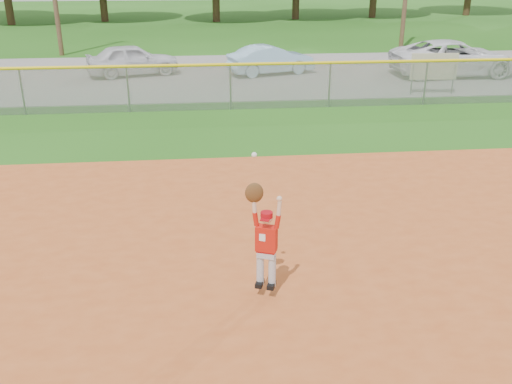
% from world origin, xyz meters
% --- Properties ---
extents(ground, '(120.00, 120.00, 0.00)m').
position_xyz_m(ground, '(0.00, 0.00, 0.00)').
color(ground, '#215814').
rests_on(ground, ground).
extents(clay_infield, '(24.00, 16.00, 0.04)m').
position_xyz_m(clay_infield, '(0.00, -3.00, 0.02)').
color(clay_infield, '#B14E20').
rests_on(clay_infield, ground).
extents(parking_strip, '(44.00, 10.00, 0.03)m').
position_xyz_m(parking_strip, '(0.00, 16.00, 0.01)').
color(parking_strip, slate).
rests_on(parking_strip, ground).
extents(car_white_a, '(4.12, 2.56, 1.31)m').
position_xyz_m(car_white_a, '(-3.80, 16.16, 0.69)').
color(car_white_a, silver).
rests_on(car_white_a, parking_strip).
extents(car_blue, '(3.88, 2.31, 1.21)m').
position_xyz_m(car_blue, '(2.08, 15.85, 0.63)').
color(car_blue, '#92BDDA').
rests_on(car_blue, parking_strip).
extents(car_white_b, '(5.28, 2.47, 1.46)m').
position_xyz_m(car_white_b, '(9.76, 14.76, 0.76)').
color(car_white_b, white).
rests_on(car_white_b, parking_strip).
extents(sponsor_sign, '(1.71, 0.17, 1.52)m').
position_xyz_m(sponsor_sign, '(7.50, 11.40, 1.01)').
color(sponsor_sign, gray).
rests_on(sponsor_sign, ground).
extents(outfield_fence, '(40.06, 0.10, 1.55)m').
position_xyz_m(outfield_fence, '(0.00, 10.00, 0.88)').
color(outfield_fence, gray).
rests_on(outfield_fence, ground).
extents(ballplayer, '(0.54, 0.34, 2.10)m').
position_xyz_m(ballplayer, '(-0.18, -1.35, 1.01)').
color(ballplayer, silver).
rests_on(ballplayer, ground).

